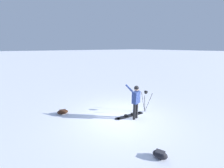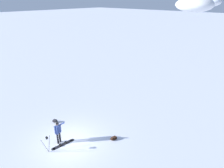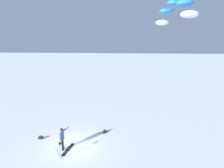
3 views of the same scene
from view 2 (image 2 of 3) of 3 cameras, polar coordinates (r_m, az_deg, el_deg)
ground_plane at (r=15.83m, az=-11.99°, el=-15.87°), size 300.00×300.00×0.00m
snowboarder at (r=15.35m, az=-14.99°, el=-12.41°), size 0.59×0.67×1.82m
snowboard at (r=15.75m, az=-13.61°, el=-16.15°), size 1.79×0.48×0.10m
gear_bag_large at (r=18.23m, az=-15.75°, el=-9.97°), size 0.51×0.59×0.25m
camera_tripod at (r=14.86m, az=-17.79°, el=-15.11°), size 0.69×0.62×1.26m
gear_bag_small at (r=15.71m, az=0.50°, el=-14.99°), size 0.65×0.47×0.25m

